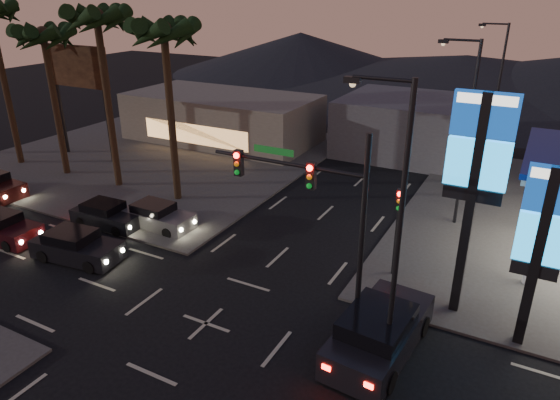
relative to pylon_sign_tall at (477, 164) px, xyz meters
The scene contains 22 objects.
ground 11.97m from the pylon_sign_tall, 147.09° to the right, with size 140.00×140.00×0.00m, color black.
corner_lot_nw 27.40m from the pylon_sign_tall, 156.80° to the left, with size 24.00×24.00×0.12m, color #47443F.
pylon_sign_tall is the anchor object (origin of this frame).
pylon_sign_short 3.20m from the pylon_sign_tall, 21.80° to the right, with size 1.60×0.35×7.00m.
traffic_signal_mast 6.02m from the pylon_sign_tall, 143.48° to the right, with size 6.10×0.39×8.00m.
pedestal_signal 4.82m from the pylon_sign_tall, 153.73° to the left, with size 0.32×0.39×4.30m.
streetlight_near 4.86m from the pylon_sign_tall, 110.76° to the right, with size 2.14×0.25×10.00m.
streetlight_mid 8.70m from the pylon_sign_tall, 101.35° to the left, with size 2.14×0.25×10.00m.
streetlight_far 22.57m from the pylon_sign_tall, 94.34° to the left, with size 2.14×0.25×10.00m.
palm_a 18.21m from the pylon_sign_tall, 167.12° to the left, with size 4.41×4.41×10.86m.
palm_b 23.13m from the pylon_sign_tall, 169.92° to the left, with size 4.41×4.41×11.46m.
palm_c 27.90m from the pylon_sign_tall, behind, with size 4.41×4.41×10.26m.
billboard 29.95m from the pylon_sign_tall, 165.50° to the left, with size 6.00×0.30×8.50m.
building_far_west 28.25m from the pylon_sign_tall, 143.75° to the left, with size 16.00×8.00×4.00m, color #726B5B.
building_far_mid 21.91m from the pylon_sign_tall, 107.59° to the left, with size 12.00×9.00×4.40m, color #4C4C51.
hill_left 64.06m from the pylon_sign_tall, 121.58° to the left, with size 40.00×40.00×6.00m, color black.
hill_center 55.33m from the pylon_sign_tall, 98.86° to the left, with size 60.00×60.00×4.00m, color black.
car_lane_a_front 18.52m from the pylon_sign_tall, 166.07° to the right, with size 4.65×2.35×1.47m.
car_lane_a_mid 23.44m from the pylon_sign_tall, 168.29° to the right, with size 4.49×2.02×1.44m.
car_lane_b_front 17.00m from the pylon_sign_tall, behind, with size 4.28×1.87×1.38m.
car_lane_b_mid 19.48m from the pylon_sign_tall, behind, with size 4.23×1.92×1.35m.
suv_station 7.06m from the pylon_sign_tall, 116.97° to the right, with size 2.74×5.65×1.83m.
Camera 1 is at (10.25, -12.99, 12.25)m, focal length 32.00 mm.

